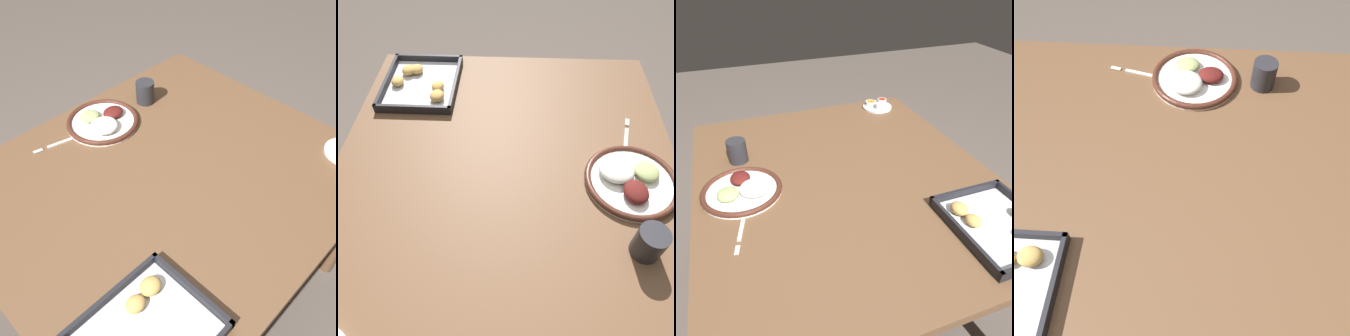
% 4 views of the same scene
% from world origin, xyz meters
% --- Properties ---
extents(ground_plane, '(8.00, 8.00, 0.00)m').
position_xyz_m(ground_plane, '(0.00, 0.00, 0.00)').
color(ground_plane, '#564C44').
extents(dining_table, '(1.27, 1.09, 0.71)m').
position_xyz_m(dining_table, '(0.00, 0.00, 0.63)').
color(dining_table, brown).
rests_on(dining_table, ground_plane).
extents(dinner_plate, '(0.28, 0.28, 0.05)m').
position_xyz_m(dinner_plate, '(-0.02, -0.37, 0.72)').
color(dinner_plate, white).
rests_on(dinner_plate, dining_table).
extents(fork, '(0.20, 0.06, 0.00)m').
position_xyz_m(fork, '(0.15, -0.39, 0.71)').
color(fork, silver).
rests_on(fork, dining_table).
extents(drinking_cup, '(0.08, 0.08, 0.09)m').
position_xyz_m(drinking_cup, '(-0.25, -0.37, 0.75)').
color(drinking_cup, '#28282D').
rests_on(drinking_cup, dining_table).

